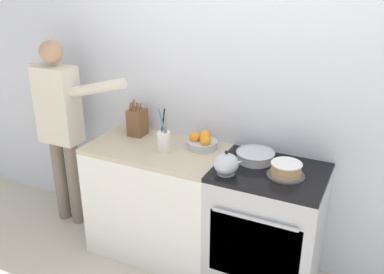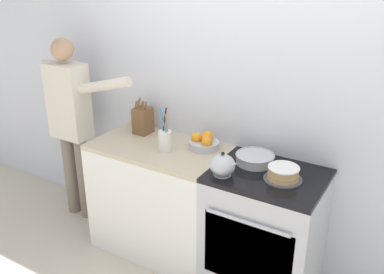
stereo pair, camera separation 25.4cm
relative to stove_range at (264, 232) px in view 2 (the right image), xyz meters
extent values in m
cube|color=silver|center=(-0.25, 0.32, 0.84)|extent=(8.00, 0.04, 2.60)
cube|color=white|center=(-0.88, 0.00, -0.02)|extent=(1.02, 0.59, 0.87)
cube|color=#BCAD8E|center=(-0.88, 0.00, 0.44)|extent=(1.02, 0.59, 0.03)
cube|color=#B7BABF|center=(0.00, 0.00, -0.02)|extent=(0.74, 0.59, 0.88)
cube|color=black|center=(0.00, -0.29, 0.01)|extent=(0.61, 0.01, 0.48)
cylinder|color=#B7BABF|center=(0.00, -0.31, 0.26)|extent=(0.55, 0.02, 0.02)
cube|color=black|center=(0.00, 0.00, 0.44)|extent=(0.74, 0.59, 0.03)
cylinder|color=#4C4C51|center=(0.11, -0.02, 0.46)|extent=(0.24, 0.24, 0.01)
cylinder|color=tan|center=(0.11, -0.02, 0.48)|extent=(0.20, 0.20, 0.04)
cylinder|color=tan|center=(0.11, -0.02, 0.52)|extent=(0.19, 0.19, 0.04)
cylinder|color=white|center=(0.11, -0.02, 0.54)|extent=(0.20, 0.20, 0.01)
cylinder|color=#B7BABF|center=(-0.25, -0.16, 0.46)|extent=(0.12, 0.12, 0.01)
ellipsoid|color=#B7BABF|center=(-0.25, -0.16, 0.52)|extent=(0.17, 0.17, 0.14)
cone|color=#B7BABF|center=(-0.17, -0.16, 0.55)|extent=(0.08, 0.04, 0.07)
sphere|color=black|center=(-0.25, -0.16, 0.61)|extent=(0.02, 0.02, 0.02)
cylinder|color=#B7BABF|center=(-0.14, 0.10, 0.49)|extent=(0.26, 0.26, 0.06)
torus|color=#B7BABF|center=(-0.14, 0.10, 0.52)|extent=(0.27, 0.27, 0.01)
cube|color=brown|center=(-1.13, 0.15, 0.56)|extent=(0.12, 0.14, 0.21)
cylinder|color=brown|center=(-1.17, 0.12, 0.69)|extent=(0.01, 0.03, 0.06)
cylinder|color=brown|center=(-1.13, 0.11, 0.71)|extent=(0.01, 0.04, 0.10)
cylinder|color=brown|center=(-1.09, 0.12, 0.70)|extent=(0.01, 0.03, 0.07)
cylinder|color=brown|center=(-1.17, 0.15, 0.69)|extent=(0.01, 0.03, 0.06)
cylinder|color=brown|center=(-1.13, 0.15, 0.69)|extent=(0.01, 0.03, 0.06)
cylinder|color=brown|center=(-1.09, 0.15, 0.69)|extent=(0.01, 0.03, 0.06)
cylinder|color=silver|center=(-0.78, -0.04, 0.53)|extent=(0.10, 0.10, 0.15)
cylinder|color=black|center=(-0.80, -0.03, 0.64)|extent=(0.04, 0.05, 0.27)
cylinder|color=#A37A51|center=(-0.76, -0.04, 0.63)|extent=(0.02, 0.05, 0.24)
cylinder|color=teal|center=(-0.77, -0.06, 0.65)|extent=(0.06, 0.04, 0.28)
cylinder|color=#B7BABF|center=(-0.56, 0.14, 0.48)|extent=(0.22, 0.22, 0.05)
sphere|color=orange|center=(-0.54, 0.15, 0.53)|extent=(0.08, 0.08, 0.08)
sphere|color=orange|center=(-0.62, 0.13, 0.53)|extent=(0.08, 0.08, 0.08)
sphere|color=orange|center=(-0.56, 0.20, 0.53)|extent=(0.08, 0.08, 0.08)
sphere|color=orange|center=(-0.52, 0.10, 0.53)|extent=(0.08, 0.08, 0.08)
cylinder|color=#7A6B5B|center=(-1.89, 0.03, -0.07)|extent=(0.11, 0.11, 0.78)
cylinder|color=#7A6B5B|center=(-1.73, 0.03, -0.07)|extent=(0.11, 0.11, 0.78)
cube|color=beige|center=(-1.81, 0.03, 0.64)|extent=(0.34, 0.20, 0.64)
cylinder|color=beige|center=(-2.02, 0.03, 0.69)|extent=(0.08, 0.08, 0.55)
cylinder|color=beige|center=(-1.41, 0.03, 0.83)|extent=(0.55, 0.08, 0.22)
sphere|color=tan|center=(-1.81, 0.03, 1.08)|extent=(0.19, 0.19, 0.19)
camera|label=1|loc=(0.62, -2.49, 1.76)|focal=40.00mm
camera|label=2|loc=(0.85, -2.37, 1.76)|focal=40.00mm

